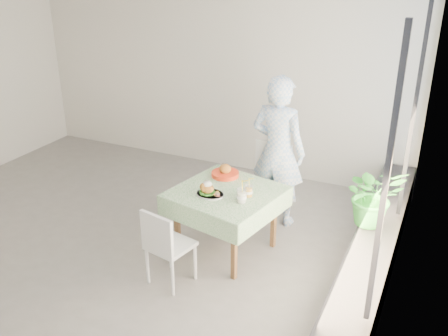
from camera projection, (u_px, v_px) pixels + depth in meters
The scene contains 14 objects.
floor at pixel (121, 237), 5.88m from camera, with size 6.00×6.00×0.00m, color slate.
wall_back at pixel (214, 76), 7.40m from camera, with size 6.00×0.02×2.80m, color silver.
wall_right at pixel (404, 173), 4.16m from camera, with size 0.02×5.00×2.80m, color silver.
window_pane at pixel (405, 144), 4.07m from camera, with size 0.01×4.80×2.18m, color #D1E0F9.
window_ledge at pixel (364, 280), 4.70m from camera, with size 0.40×4.80×0.50m, color black.
cafe_table at pixel (226, 214), 5.45m from camera, with size 1.23×1.23×0.74m.
chair_far at pixel (265, 200), 6.09m from camera, with size 0.50×0.50×0.99m.
chair_near at pixel (170, 260), 4.99m from camera, with size 0.47×0.47×0.84m.
diner at pixel (278, 151), 5.90m from camera, with size 0.67×0.44×1.84m, color #8FB9E4.
main_dish at pixel (209, 190), 5.23m from camera, with size 0.30×0.30×0.16m.
juice_cup_orange at pixel (248, 191), 5.19m from camera, with size 0.09×0.09×0.25m.
juice_cup_lemonade at pixel (242, 196), 5.07m from camera, with size 0.11×0.11×0.30m.
second_dish at pixel (225, 173), 5.67m from camera, with size 0.31×0.31×0.15m.
potted_plant at pixel (373, 195), 5.06m from camera, with size 0.58×0.50×0.65m, color #2B832C.
Camera 1 is at (3.25, -4.08, 3.10)m, focal length 40.00 mm.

